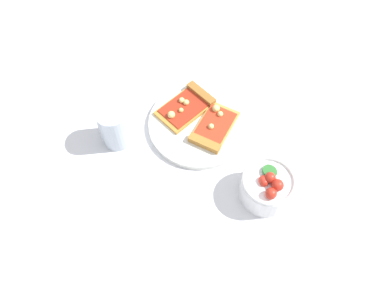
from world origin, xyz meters
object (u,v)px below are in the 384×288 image
pizza_slice_far (188,105)px  soda_glass (115,126)px  plate (199,123)px  salad_bowl (267,186)px  pizza_slice_near (213,128)px

pizza_slice_far → soda_glass: soda_glass is taller
plate → soda_glass: soda_glass is taller
pizza_slice_far → soda_glass: (-0.01, 0.19, 0.03)m
plate → salad_bowl: 0.24m
pizza_slice_near → salad_bowl: salad_bowl is taller
pizza_slice_far → salad_bowl: 0.29m
plate → soda_glass: size_ratio=2.36×
soda_glass → plate: bearing=-102.8°
pizza_slice_far → salad_bowl: size_ratio=1.32×
pizza_slice_near → salad_bowl: size_ratio=1.29×
plate → pizza_slice_near: bearing=-152.4°
soda_glass → pizza_slice_near: bearing=-110.9°
pizza_slice_near → pizza_slice_far: same height
plate → pizza_slice_far: size_ratio=1.62×
soda_glass → salad_bowl: bearing=-138.2°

